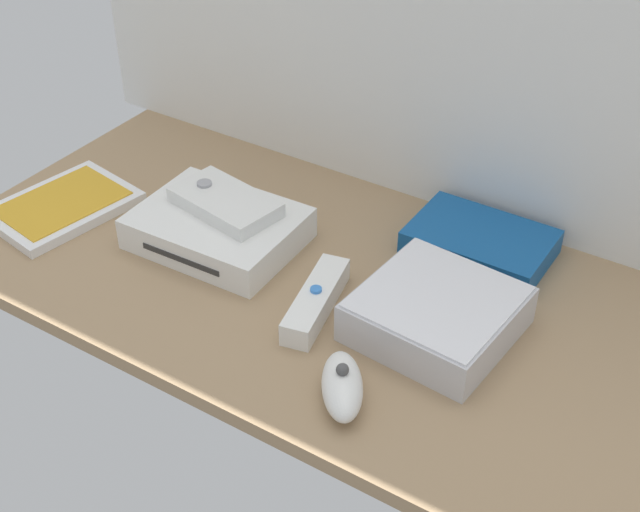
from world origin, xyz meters
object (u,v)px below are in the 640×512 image
(mini_computer, at_px, (437,313))
(network_router, at_px, (480,242))
(game_console, at_px, (220,227))
(game_case, at_px, (63,206))
(remote_wand, at_px, (316,301))
(remote_classic_pad, at_px, (225,202))
(remote_nunchuk, at_px, (342,386))

(mini_computer, distance_m, network_router, 0.17)
(game_console, height_order, network_router, game_console)
(game_case, bearing_deg, network_router, 32.27)
(remote_wand, distance_m, remote_classic_pad, 0.20)
(network_router, relative_size, remote_nunchuk, 1.68)
(game_console, xyz_separation_m, network_router, (0.30, 0.16, -0.00))
(network_router, bearing_deg, remote_wand, -118.49)
(mini_computer, distance_m, remote_nunchuk, 0.16)
(network_router, distance_m, remote_wand, 0.24)
(game_case, height_order, remote_wand, remote_wand)
(remote_wand, distance_m, remote_nunchuk, 0.15)
(network_router, distance_m, remote_nunchuk, 0.32)
(game_case, height_order, network_router, network_router)
(mini_computer, relative_size, remote_nunchuk, 1.70)
(game_console, bearing_deg, mini_computer, -3.45)
(network_router, bearing_deg, game_console, -151.88)
(game_console, height_order, mini_computer, mini_computer)
(game_case, distance_m, remote_classic_pad, 0.25)
(game_console, distance_m, mini_computer, 0.32)
(game_console, xyz_separation_m, remote_classic_pad, (0.00, 0.01, 0.03))
(game_case, distance_m, network_router, 0.58)
(game_console, height_order, remote_nunchuk, remote_nunchuk)
(game_console, height_order, remote_wand, game_console)
(game_console, relative_size, network_router, 1.19)
(remote_classic_pad, bearing_deg, remote_nunchuk, -21.52)
(game_console, bearing_deg, remote_wand, -17.71)
(game_console, relative_size, remote_classic_pad, 1.38)
(remote_wand, bearing_deg, remote_nunchuk, -59.13)
(game_console, relative_size, remote_nunchuk, 2.00)
(remote_classic_pad, bearing_deg, remote_wand, -9.92)
(remote_wand, bearing_deg, game_console, 151.65)
(mini_computer, bearing_deg, network_router, 96.96)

